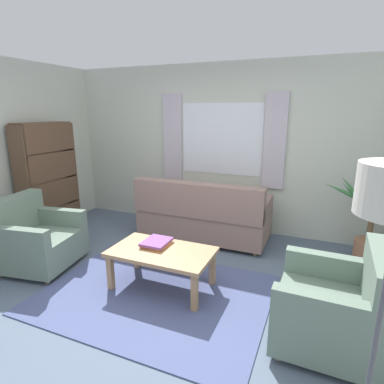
# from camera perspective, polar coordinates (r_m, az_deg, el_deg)

# --- Properties ---
(ground_plane) EXTENTS (6.24, 6.24, 0.00)m
(ground_plane) POSITION_cam_1_polar(r_m,az_deg,el_deg) (3.53, -6.73, -17.92)
(ground_plane) COLOR slate
(wall_back) EXTENTS (5.32, 0.12, 2.60)m
(wall_back) POSITION_cam_1_polar(r_m,az_deg,el_deg) (5.10, 5.50, 7.87)
(wall_back) COLOR beige
(wall_back) RESTS_ON ground_plane
(window_with_curtains) EXTENTS (1.98, 0.07, 1.40)m
(window_with_curtains) POSITION_cam_1_polar(r_m,az_deg,el_deg) (5.00, 5.25, 9.48)
(window_with_curtains) COLOR white
(area_rug) EXTENTS (2.34, 1.75, 0.01)m
(area_rug) POSITION_cam_1_polar(r_m,az_deg,el_deg) (3.53, -6.73, -17.83)
(area_rug) COLOR #4C5684
(area_rug) RESTS_ON ground_plane
(couch) EXTENTS (1.90, 0.82, 0.92)m
(couch) POSITION_cam_1_polar(r_m,az_deg,el_deg) (4.69, 1.91, -4.34)
(couch) COLOR gray
(couch) RESTS_ON ground_plane
(armchair_left) EXTENTS (0.95, 0.96, 0.88)m
(armchair_left) POSITION_cam_1_polar(r_m,az_deg,el_deg) (4.36, -26.47, -7.65)
(armchair_left) COLOR slate
(armchair_left) RESTS_ON ground_plane
(armchair_right) EXTENTS (0.84, 0.86, 0.88)m
(armchair_right) POSITION_cam_1_polar(r_m,az_deg,el_deg) (2.94, 24.80, -18.46)
(armchair_right) COLOR slate
(armchair_right) RESTS_ON ground_plane
(coffee_table) EXTENTS (1.10, 0.64, 0.44)m
(coffee_table) POSITION_cam_1_polar(r_m,az_deg,el_deg) (3.46, -5.50, -11.31)
(coffee_table) COLOR #A87F56
(coffee_table) RESTS_ON ground_plane
(book_stack_on_table) EXTENTS (0.28, 0.32, 0.05)m
(book_stack_on_table) POSITION_cam_1_polar(r_m,az_deg,el_deg) (3.55, -6.49, -9.14)
(book_stack_on_table) COLOR orange
(book_stack_on_table) RESTS_ON coffee_table
(potted_plant) EXTENTS (1.06, 1.09, 1.16)m
(potted_plant) POSITION_cam_1_polar(r_m,az_deg,el_deg) (4.52, 29.58, -4.32)
(potted_plant) COLOR #9E6B4C
(potted_plant) RESTS_ON ground_plane
(bookshelf) EXTENTS (0.30, 0.94, 1.72)m
(bookshelf) POSITION_cam_1_polar(r_m,az_deg,el_deg) (5.33, -24.20, 2.34)
(bookshelf) COLOR brown
(bookshelf) RESTS_ON ground_plane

